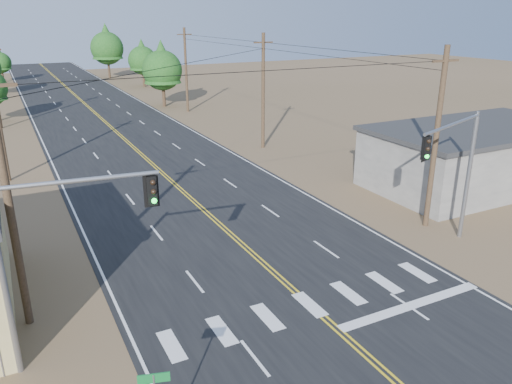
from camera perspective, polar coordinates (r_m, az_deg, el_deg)
road at (r=40.07m, az=-11.25°, el=2.67°), size 15.00×200.00×0.02m
building_right at (r=38.38m, az=23.86°, el=3.69°), size 15.00×8.00×4.00m
utility_pole_left_near at (r=20.04m, az=-26.46°, el=-0.91°), size 1.80×0.30×10.00m
utility_pole_right_near at (r=28.83m, az=19.89°, el=5.78°), size 1.80×0.30×10.00m
utility_pole_right_mid at (r=44.63m, az=0.82°, el=11.49°), size 1.80×0.30×10.00m
utility_pole_right_far at (r=62.86m, az=-8.01°, el=13.68°), size 1.80×0.30×10.00m
signal_mast_left at (r=17.34m, az=-22.61°, el=-5.53°), size 5.21×0.97×6.72m
signal_mast_right at (r=26.42m, az=22.09°, el=3.32°), size 5.72×2.30×6.87m
tree_left_far at (r=102.00m, az=-27.22°, el=13.22°), size 3.66×3.66×6.10m
tree_right_near at (r=67.03m, az=-10.70°, el=13.96°), size 5.08×5.08×8.47m
tree_right_mid at (r=87.09m, az=-12.88°, el=14.76°), size 4.64×4.64×7.74m
tree_right_far at (r=100.41m, az=-16.70°, el=15.81°), size 5.98×5.98×9.97m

